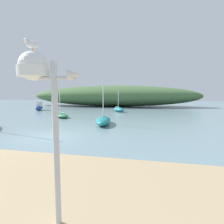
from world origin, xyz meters
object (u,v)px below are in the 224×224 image
at_px(seagull_on_radar, 32,44).
at_px(sailboat_inner_mooring, 60,115).
at_px(sailboat_by_sandbar, 118,109).
at_px(mast_structure, 39,80).
at_px(motorboat_near_shore, 39,107).
at_px(sailboat_centre_water, 103,120).

xyz_separation_m(seagull_on_radar, sailboat_inner_mooring, (-8.43, 16.63, -3.45)).
bearing_deg(seagull_on_radar, sailboat_by_sandbar, 96.59).
relative_size(mast_structure, sailboat_inner_mooring, 0.80).
xyz_separation_m(sailboat_by_sandbar, motorboat_near_shore, (-13.30, -0.47, 0.20)).
relative_size(seagull_on_radar, motorboat_near_shore, 0.12).
distance_m(sailboat_centre_water, sailboat_inner_mooring, 7.54).
height_order(sailboat_centre_water, sailboat_inner_mooring, sailboat_inner_mooring).
distance_m(seagull_on_radar, sailboat_centre_water, 13.21).
bearing_deg(sailboat_by_sandbar, seagull_on_radar, -83.41).
bearing_deg(motorboat_near_shore, seagull_on_radar, -55.99).
xyz_separation_m(sailboat_centre_water, sailboat_inner_mooring, (-6.39, 4.01, -0.10)).
relative_size(mast_structure, sailboat_by_sandbar, 1.03).
xyz_separation_m(sailboat_by_sandbar, sailboat_centre_water, (0.78, -11.73, 0.02)).
distance_m(mast_structure, seagull_on_radar, 0.69).
relative_size(seagull_on_radar, sailboat_centre_water, 0.08).
relative_size(mast_structure, motorboat_near_shore, 1.23).
distance_m(sailboat_by_sandbar, motorboat_near_shore, 13.31).
height_order(seagull_on_radar, motorboat_near_shore, seagull_on_radar).
relative_size(sailboat_centre_water, sailboat_inner_mooring, 0.96).
relative_size(mast_structure, seagull_on_radar, 10.24).
bearing_deg(mast_structure, sailboat_centre_water, 99.70).
bearing_deg(sailboat_inner_mooring, motorboat_near_shore, 136.68).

